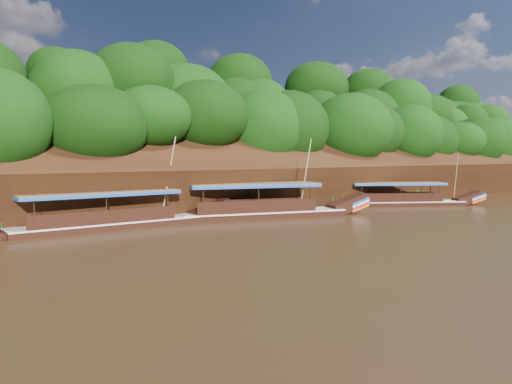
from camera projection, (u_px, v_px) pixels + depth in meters
ground at (354, 226)px, 33.78m from camera, size 160.00×160.00×0.00m
riverbank at (192, 183)px, 51.97m from camera, size 120.00×30.06×19.40m
boat_0 at (411, 200)px, 47.67m from camera, size 12.67×8.31×5.40m
boat_1 at (273, 209)px, 38.75m from camera, size 15.38×6.32×6.57m
boat_2 at (125, 219)px, 33.33m from camera, size 15.68×2.81×6.62m
reeds at (233, 205)px, 39.38m from camera, size 50.54×2.46×1.98m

